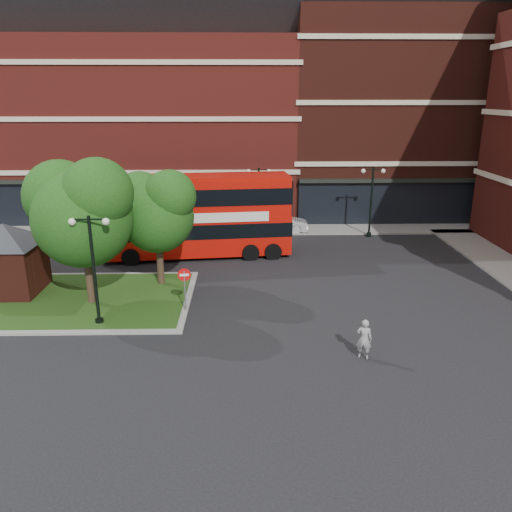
{
  "coord_description": "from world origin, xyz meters",
  "views": [
    {
      "loc": [
        1.04,
        -20.21,
        9.78
      ],
      "look_at": [
        1.57,
        3.89,
        2.0
      ],
      "focal_mm": 35.0,
      "sensor_mm": 36.0,
      "label": 1
    }
  ],
  "objects_px": {
    "bus": "(196,211)",
    "woman": "(364,339)",
    "car_silver": "(178,229)",
    "car_white": "(280,223)"
  },
  "relations": [
    {
      "from": "bus",
      "to": "woman",
      "type": "distance_m",
      "value": 15.42
    },
    {
      "from": "car_silver",
      "to": "car_white",
      "type": "xyz_separation_m",
      "value": [
        7.39,
        1.5,
        0.03
      ]
    },
    {
      "from": "car_silver",
      "to": "car_white",
      "type": "bearing_deg",
      "value": -78.95
    },
    {
      "from": "bus",
      "to": "car_silver",
      "type": "distance_m",
      "value": 5.12
    },
    {
      "from": "bus",
      "to": "woman",
      "type": "relative_size",
      "value": 7.33
    },
    {
      "from": "woman",
      "to": "car_white",
      "type": "xyz_separation_m",
      "value": [
        -1.98,
        18.97,
        -0.12
      ]
    },
    {
      "from": "bus",
      "to": "car_silver",
      "type": "xyz_separation_m",
      "value": [
        -1.71,
        4.25,
        -2.28
      ]
    },
    {
      "from": "bus",
      "to": "car_silver",
      "type": "bearing_deg",
      "value": 105.77
    },
    {
      "from": "car_white",
      "to": "woman",
      "type": "bearing_deg",
      "value": -170.1
    },
    {
      "from": "car_silver",
      "to": "woman",
      "type": "bearing_deg",
      "value": -152.22
    }
  ]
}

